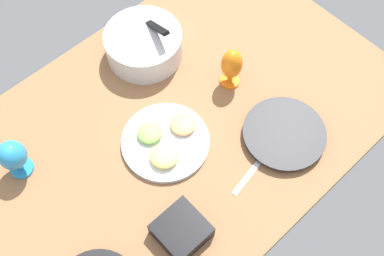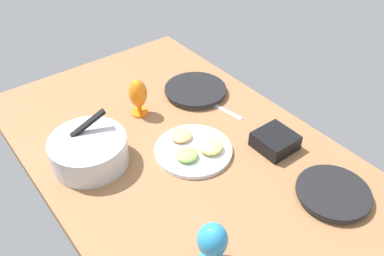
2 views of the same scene
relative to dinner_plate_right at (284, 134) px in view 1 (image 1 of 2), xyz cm
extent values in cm
cube|color=#8C603D|center=(-24.34, 28.72, -3.52)|extent=(160.00, 104.00, 4.00)
cylinder|color=#4C4C51|center=(0.00, 0.00, -0.61)|extent=(26.26, 26.26, 1.83)
cylinder|color=black|center=(0.00, 0.00, 0.86)|extent=(28.54, 28.54, 1.10)
cylinder|color=silver|center=(-12.12, 59.60, 3.95)|extent=(28.71, 28.71, 10.95)
cylinder|color=white|center=(-12.12, 59.60, 7.24)|extent=(25.84, 25.84, 1.97)
cube|color=black|center=(-7.10, 59.60, 10.79)|extent=(5.94, 20.94, 11.84)
cylinder|color=silver|center=(-31.54, 25.58, -0.62)|extent=(30.10, 30.10, 1.80)
ellipsoid|color=#F2A566|center=(-23.46, 25.56, 1.56)|extent=(8.75, 8.75, 2.56)
ellipsoid|color=#8CC659|center=(-34.07, 30.67, 1.76)|extent=(8.37, 8.37, 2.97)
ellipsoid|color=#F9E072|center=(-36.13, 20.76, 2.03)|extent=(9.36, 9.36, 3.50)
cylinder|color=orange|center=(2.56, 28.84, -1.02)|extent=(7.21, 7.21, 1.00)
cylinder|color=orange|center=(2.56, 28.84, 0.99)|extent=(2.00, 2.00, 3.02)
ellipsoid|color=orange|center=(2.56, 28.84, 9.03)|extent=(7.71, 7.71, 13.07)
cylinder|color=#298BC6|center=(-72.73, 50.68, -1.02)|extent=(7.79, 7.79, 1.00)
cylinder|color=#298BC6|center=(-72.73, 50.68, 1.36)|extent=(2.00, 2.00, 3.77)
ellipsoid|color=#298BC6|center=(-72.73, 50.68, 8.79)|extent=(9.07, 9.07, 11.08)
cube|color=black|center=(-48.61, -1.47, 1.62)|extent=(14.52, 14.52, 6.28)
cube|color=tan|center=(-48.61, -1.47, 3.63)|extent=(11.91, 11.91, 2.01)
cube|color=silver|center=(-18.83, -1.99, -1.22)|extent=(18.05, 4.68, 0.60)
camera|label=1|loc=(-74.60, -34.33, 141.79)|focal=44.07mm
camera|label=2|loc=(-125.19, 98.39, 107.09)|focal=38.64mm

